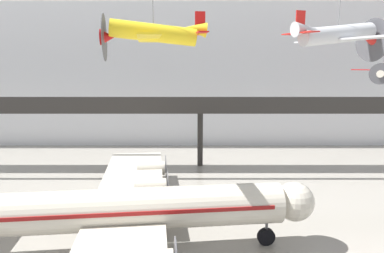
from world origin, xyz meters
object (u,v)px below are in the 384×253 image
at_px(suspended_plane_red_highwing, 383,73).
at_px(suspended_plane_silver_racer, 338,35).
at_px(airliner_silver_main, 112,211).
at_px(suspended_plane_yellow_lowwing, 154,33).

bearing_deg(suspended_plane_red_highwing, suspended_plane_silver_racer, -1.56).
relative_size(suspended_plane_red_highwing, suspended_plane_silver_racer, 1.24).
distance_m(airliner_silver_main, suspended_plane_yellow_lowwing, 12.27).
bearing_deg(suspended_plane_red_highwing, suspended_plane_yellow_lowwing, -17.47).
bearing_deg(airliner_silver_main, suspended_plane_red_highwing, 28.24).
distance_m(airliner_silver_main, suspended_plane_red_highwing, 35.42).
relative_size(suspended_plane_yellow_lowwing, suspended_plane_red_highwing, 0.86).
relative_size(suspended_plane_yellow_lowwing, suspended_plane_silver_racer, 1.07).
distance_m(airliner_silver_main, suspended_plane_silver_racer, 18.17).
xyz_separation_m(airliner_silver_main, suspended_plane_silver_racer, (13.86, -1.83, 11.61)).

